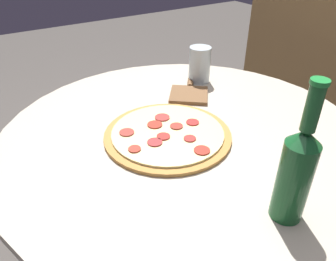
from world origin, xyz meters
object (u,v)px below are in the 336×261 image
object	(u,v)px
beer_bottle	(296,171)
drinking_glass	(200,65)
pizza	(168,134)
pizza_paddle	(190,90)

from	to	relation	value
beer_bottle	drinking_glass	xyz separation A→B (m)	(-0.61, 0.26, -0.05)
pizza	beer_bottle	bearing A→B (deg)	6.67
pizza	pizza_paddle	world-z (taller)	pizza
drinking_glass	beer_bottle	bearing A→B (deg)	-22.60
pizza	beer_bottle	distance (m)	0.38
pizza	drinking_glass	bearing A→B (deg)	130.07
pizza_paddle	beer_bottle	bearing A→B (deg)	-157.96
pizza	beer_bottle	xyz separation A→B (m)	(0.36, 0.04, 0.10)
pizza	pizza_paddle	xyz separation A→B (m)	(-0.20, 0.22, -0.00)
pizza_paddle	drinking_glass	world-z (taller)	drinking_glass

